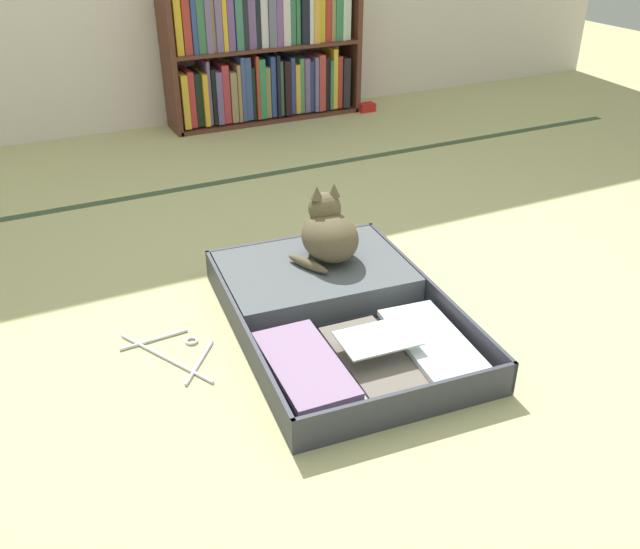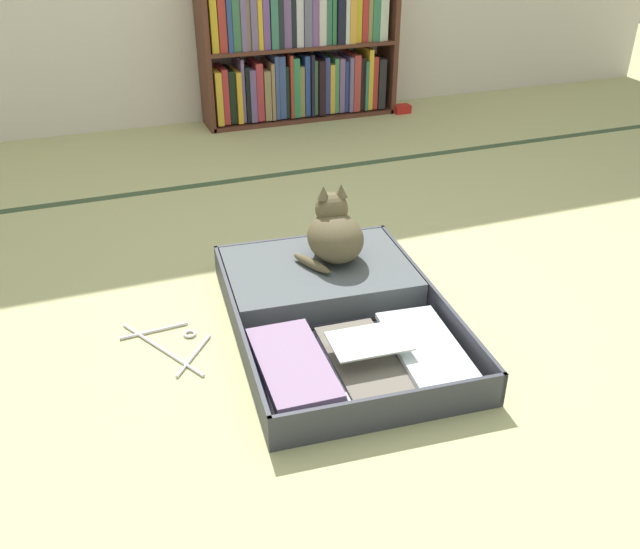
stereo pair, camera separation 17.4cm
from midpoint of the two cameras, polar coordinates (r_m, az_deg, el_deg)
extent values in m
plane|color=#C2BE83|center=(2.18, 6.28, -4.56)|extent=(10.00, 10.00, 0.00)
cube|color=#3B5034|center=(3.33, -4.27, 8.04)|extent=(4.80, 0.05, 0.00)
cube|color=#592F23|center=(4.02, -8.47, 17.94)|extent=(0.03, 0.25, 0.86)
cube|color=#592F23|center=(4.40, 6.94, 19.03)|extent=(0.03, 0.25, 0.86)
cube|color=#592F23|center=(4.28, -0.42, 13.17)|extent=(1.14, 0.25, 0.02)
cube|color=#592F23|center=(4.18, -0.44, 18.65)|extent=(1.11, 0.25, 0.02)
cube|color=gold|center=(4.08, -7.50, 14.64)|extent=(0.04, 0.21, 0.30)
cube|color=#BE3137|center=(4.10, -6.98, 14.82)|extent=(0.03, 0.21, 0.31)
cube|color=black|center=(4.12, -6.43, 14.80)|extent=(0.04, 0.21, 0.30)
cube|color=gold|center=(4.11, -5.85, 14.78)|extent=(0.03, 0.21, 0.29)
cube|color=slate|center=(4.12, -5.56, 15.32)|extent=(0.02, 0.21, 0.36)
cube|color=black|center=(4.13, -5.18, 15.03)|extent=(0.02, 0.21, 0.31)
cube|color=slate|center=(4.13, -4.73, 14.94)|extent=(0.04, 0.21, 0.30)
cube|color=#BE363F|center=(4.15, -4.19, 15.24)|extent=(0.04, 0.21, 0.33)
cube|color=#978257|center=(4.16, -3.55, 15.00)|extent=(0.04, 0.21, 0.29)
cube|color=#9F7852|center=(4.16, -3.09, 15.30)|extent=(0.02, 0.21, 0.33)
cube|color=#3F5192|center=(4.17, -2.77, 15.61)|extent=(0.02, 0.21, 0.36)
cube|color=#3C5290|center=(4.19, -2.34, 15.64)|extent=(0.04, 0.21, 0.36)
cube|color=black|center=(4.20, -1.92, 15.28)|extent=(0.02, 0.21, 0.30)
cube|color=#AB3B2B|center=(4.19, -1.55, 15.70)|extent=(0.02, 0.21, 0.36)
cube|color=#338857|center=(4.21, -1.17, 15.61)|extent=(0.04, 0.21, 0.34)
cube|color=olive|center=(4.23, -0.72, 15.34)|extent=(0.03, 0.21, 0.29)
cube|color=#2F4795|center=(4.23, -0.27, 15.76)|extent=(0.03, 0.21, 0.35)
cube|color=black|center=(4.23, 0.18, 15.80)|extent=(0.02, 0.21, 0.36)
cube|color=#487C54|center=(4.26, 0.41, 15.63)|extent=(0.02, 0.21, 0.32)
cube|color=black|center=(4.26, 0.95, 15.62)|extent=(0.04, 0.21, 0.32)
cube|color=#34418A|center=(4.29, 1.36, 15.79)|extent=(0.03, 0.21, 0.33)
cube|color=gold|center=(4.30, 1.76, 15.55)|extent=(0.03, 0.21, 0.29)
cube|color=#478853|center=(4.31, 2.13, 15.79)|extent=(0.03, 0.21, 0.32)
cube|color=#7C5791|center=(4.32, 2.57, 15.79)|extent=(0.03, 0.21, 0.32)
cube|color=navy|center=(4.33, 2.94, 15.72)|extent=(0.02, 0.21, 0.30)
cube|color=slate|center=(4.33, 3.36, 15.84)|extent=(0.02, 0.21, 0.32)
cube|color=#BA403A|center=(4.34, 3.82, 15.93)|extent=(0.04, 0.21, 0.33)
cube|color=black|center=(4.37, 4.21, 15.88)|extent=(0.03, 0.21, 0.31)
cube|color=#3C765F|center=(4.38, 4.62, 15.75)|extent=(0.02, 0.21, 0.29)
cube|color=yellow|center=(4.38, 4.93, 16.20)|extent=(0.03, 0.21, 0.36)
cube|color=#B33229|center=(4.40, 5.30, 15.93)|extent=(0.03, 0.21, 0.31)
cube|color=#262429|center=(4.41, 5.87, 15.85)|extent=(0.04, 0.21, 0.30)
cube|color=gold|center=(4.01, -7.93, 20.35)|extent=(0.04, 0.21, 0.31)
cube|color=#B3332C|center=(4.01, -7.27, 20.68)|extent=(0.04, 0.21, 0.35)
cube|color=#2C488D|center=(4.01, -6.67, 20.78)|extent=(0.03, 0.21, 0.36)
cube|color=#3E734F|center=(4.04, -6.11, 20.41)|extent=(0.04, 0.21, 0.30)
cube|color=slate|center=(4.03, -5.50, 20.80)|extent=(0.03, 0.21, 0.35)
cube|color=#99815F|center=(4.06, -5.14, 20.80)|extent=(0.02, 0.21, 0.34)
cube|color=slate|center=(4.06, -4.65, 20.63)|extent=(0.04, 0.21, 0.32)
cube|color=gold|center=(4.07, -4.15, 20.55)|extent=(0.03, 0.21, 0.30)
cube|color=#744C97|center=(4.08, -3.65, 20.86)|extent=(0.04, 0.21, 0.34)
cube|color=#3B7864|center=(4.09, -2.96, 20.63)|extent=(0.04, 0.21, 0.30)
cube|color=#21252B|center=(4.10, -2.44, 21.08)|extent=(0.03, 0.21, 0.36)
cube|color=slate|center=(4.11, -1.92, 21.21)|extent=(0.04, 0.21, 0.37)
cube|color=black|center=(4.13, -1.39, 20.66)|extent=(0.03, 0.21, 0.28)
cube|color=silver|center=(4.14, -0.88, 21.12)|extent=(0.04, 0.21, 0.35)
cube|color=slate|center=(4.15, -0.19, 21.14)|extent=(0.04, 0.21, 0.35)
cube|color=#7A4F94|center=(4.17, 0.40, 20.86)|extent=(0.04, 0.21, 0.30)
cube|color=silver|center=(4.19, 0.99, 20.99)|extent=(0.04, 0.21, 0.31)
cube|color=#3B735C|center=(4.21, 1.50, 21.16)|extent=(0.04, 0.21, 0.33)
cube|color=#377E4D|center=(4.22, 1.98, 21.22)|extent=(0.02, 0.21, 0.34)
cube|color=#1C1E2F|center=(4.22, 2.58, 21.27)|extent=(0.04, 0.21, 0.35)
cube|color=silver|center=(4.23, 3.08, 21.27)|extent=(0.02, 0.21, 0.35)
cube|color=#F1A63F|center=(4.25, 3.53, 21.26)|extent=(0.04, 0.21, 0.34)
cube|color=gold|center=(4.28, 4.00, 21.46)|extent=(0.04, 0.21, 0.37)
cube|color=#B92D2A|center=(4.30, 4.51, 21.21)|extent=(0.04, 0.21, 0.33)
cube|color=olive|center=(4.31, 4.95, 21.22)|extent=(0.03, 0.21, 0.33)
cube|color=#387C59|center=(4.32, 5.46, 21.49)|extent=(0.04, 0.21, 0.37)
cube|color=silver|center=(4.33, 5.89, 21.29)|extent=(0.02, 0.21, 0.34)
cube|color=silver|center=(4.35, 6.22, 21.52)|extent=(0.03, 0.21, 0.37)
cube|color=#373943|center=(1.98, 6.09, -8.27)|extent=(0.68, 0.53, 0.01)
cube|color=#373943|center=(1.79, 8.85, -11.35)|extent=(0.65, 0.07, 0.11)
cube|color=#373943|center=(1.88, -3.00, -8.72)|extent=(0.05, 0.47, 0.11)
cube|color=#373943|center=(2.08, 14.39, -5.55)|extent=(0.05, 0.47, 0.11)
cube|color=#484760|center=(1.98, 6.11, -8.04)|extent=(0.66, 0.50, 0.01)
cube|color=#373943|center=(2.35, 1.98, -1.48)|extent=(0.68, 0.53, 0.01)
cube|color=#373943|center=(2.52, 0.44, 2.08)|extent=(0.65, 0.07, 0.11)
cube|color=#373943|center=(2.26, -5.68, -1.52)|extent=(0.05, 0.47, 0.11)
cube|color=#373943|center=(2.43, 9.16, 0.56)|extent=(0.05, 0.47, 0.11)
cube|color=#484760|center=(2.35, 1.99, -1.27)|extent=(0.66, 0.50, 0.01)
cylinder|color=black|center=(2.16, 3.86, -4.33)|extent=(0.63, 0.07, 0.02)
cube|color=silver|center=(1.92, 0.69, -8.88)|extent=(0.23, 0.40, 0.01)
cube|color=navy|center=(1.90, 0.64, -8.54)|extent=(0.20, 0.38, 0.02)
cube|color=#272C2F|center=(1.91, 0.44, -7.85)|extent=(0.21, 0.40, 0.01)
cube|color=gray|center=(1.89, 0.32, -7.49)|extent=(0.20, 0.39, 0.02)
cube|color=silver|center=(1.97, 6.25, -7.69)|extent=(0.22, 0.36, 0.02)
cube|color=#71675D|center=(1.97, 6.34, -7.32)|extent=(0.21, 0.41, 0.01)
cube|color=tan|center=(2.04, 11.51, -6.74)|extent=(0.21, 0.35, 0.02)
cube|color=slate|center=(2.03, 11.54, -6.46)|extent=(0.23, 0.41, 0.02)
cube|color=silver|center=(2.02, 11.34, -5.99)|extent=(0.23, 0.40, 0.02)
cube|color=white|center=(1.95, 6.74, -5.63)|extent=(0.23, 0.17, 0.01)
cube|color=#54595E|center=(2.32, 2.01, -0.32)|extent=(0.65, 0.49, 0.10)
torus|color=white|center=(2.32, 3.27, 0.89)|extent=(0.10, 0.10, 0.01)
cylinder|color=black|center=(2.47, -3.44, 1.44)|extent=(0.02, 0.02, 0.10)
cylinder|color=black|center=(2.56, 4.35, 2.45)|extent=(0.02, 0.02, 0.10)
cube|color=green|center=(1.79, 8.26, -11.30)|extent=(0.03, 0.00, 0.02)
cube|color=red|center=(1.83, 12.51, -9.88)|extent=(0.04, 0.01, 0.02)
ellipsoid|color=brown|center=(2.31, 3.52, 3.07)|extent=(0.20, 0.25, 0.16)
ellipsoid|color=brown|center=(2.38, 2.97, 2.95)|extent=(0.14, 0.09, 0.09)
sphere|color=brown|center=(2.32, 3.14, 5.48)|extent=(0.11, 0.11, 0.11)
cone|color=brown|center=(2.30, 3.97, 7.01)|extent=(0.04, 0.04, 0.05)
cone|color=brown|center=(2.28, 2.48, 6.84)|extent=(0.04, 0.04, 0.05)
sphere|color=#D2D243|center=(2.36, 3.23, 6.13)|extent=(0.02, 0.02, 0.02)
sphere|color=#D2D243|center=(2.35, 2.29, 6.02)|extent=(0.02, 0.02, 0.02)
ellipsoid|color=brown|center=(2.27, 1.49, 0.89)|extent=(0.10, 0.17, 0.03)
cylinder|color=silver|center=(2.11, -10.85, -6.24)|extent=(0.19, 0.35, 0.01)
cylinder|color=silver|center=(2.19, -11.56, -4.72)|extent=(0.22, 0.02, 0.01)
cylinder|color=silver|center=(2.06, -8.17, -6.81)|extent=(0.14, 0.18, 0.01)
torus|color=silver|center=(2.16, -8.61, -5.02)|extent=(0.06, 0.06, 0.01)
cube|color=red|center=(4.41, 8.05, 13.58)|extent=(0.10, 0.07, 0.05)
camera|label=1|loc=(0.09, -87.68, 1.32)|focal=38.12mm
camera|label=2|loc=(0.09, 92.32, -1.32)|focal=38.12mm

